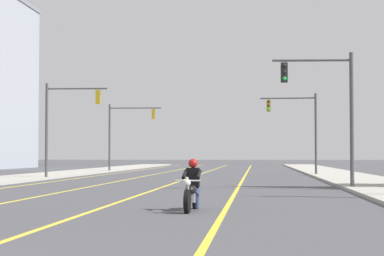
{
  "coord_description": "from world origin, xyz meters",
  "views": [
    {
      "loc": [
        4.62,
        -7.39,
        1.57
      ],
      "look_at": [
        1.12,
        28.9,
        3.02
      ],
      "focal_mm": 63.21,
      "sensor_mm": 36.0,
      "label": 1
    }
  ],
  "objects_px": {
    "motorcycle_with_rider": "(192,190)",
    "traffic_signal_near_right": "(329,101)",
    "traffic_signal_mid_right": "(300,122)",
    "traffic_signal_mid_left": "(124,127)",
    "traffic_signal_near_left": "(64,116)"
  },
  "relations": [
    {
      "from": "traffic_signal_near_left",
      "to": "traffic_signal_mid_left",
      "type": "bearing_deg",
      "value": 88.87
    },
    {
      "from": "motorcycle_with_rider",
      "to": "traffic_signal_near_right",
      "type": "bearing_deg",
      "value": 67.01
    },
    {
      "from": "traffic_signal_mid_left",
      "to": "traffic_signal_near_left",
      "type": "bearing_deg",
      "value": -91.13
    },
    {
      "from": "motorcycle_with_rider",
      "to": "traffic_signal_mid_left",
      "type": "height_order",
      "value": "traffic_signal_mid_left"
    },
    {
      "from": "traffic_signal_near_right",
      "to": "traffic_signal_mid_right",
      "type": "height_order",
      "value": "same"
    },
    {
      "from": "motorcycle_with_rider",
      "to": "traffic_signal_near_right",
      "type": "distance_m",
      "value": 13.46
    },
    {
      "from": "motorcycle_with_rider",
      "to": "traffic_signal_mid_right",
      "type": "relative_size",
      "value": 0.35
    },
    {
      "from": "motorcycle_with_rider",
      "to": "traffic_signal_near_right",
      "type": "relative_size",
      "value": 0.35
    },
    {
      "from": "motorcycle_with_rider",
      "to": "traffic_signal_near_right",
      "type": "xyz_separation_m",
      "value": [
        5.08,
        11.98,
        3.43
      ]
    },
    {
      "from": "traffic_signal_near_right",
      "to": "traffic_signal_mid_left",
      "type": "height_order",
      "value": "same"
    },
    {
      "from": "traffic_signal_mid_left",
      "to": "traffic_signal_mid_right",
      "type": "bearing_deg",
      "value": -31.85
    },
    {
      "from": "traffic_signal_near_left",
      "to": "traffic_signal_near_right",
      "type": "bearing_deg",
      "value": -36.75
    },
    {
      "from": "motorcycle_with_rider",
      "to": "traffic_signal_mid_right",
      "type": "xyz_separation_m",
      "value": [
        5.04,
        32.46,
        3.47
      ]
    },
    {
      "from": "traffic_signal_mid_right",
      "to": "traffic_signal_mid_left",
      "type": "height_order",
      "value": "same"
    },
    {
      "from": "traffic_signal_mid_right",
      "to": "traffic_signal_mid_left",
      "type": "bearing_deg",
      "value": 148.15
    }
  ]
}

